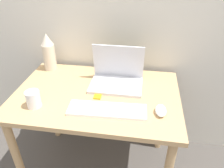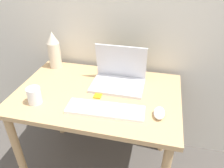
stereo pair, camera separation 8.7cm
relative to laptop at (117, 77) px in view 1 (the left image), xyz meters
The scene contains 7 objects.
desk 0.23m from the laptop, 130.92° to the right, with size 1.04×0.70×0.72m.
laptop is the anchor object (origin of this frame).
keyboard 0.31m from the laptop, 92.69° to the right, with size 0.45×0.15×0.02m.
mouse 0.39m from the laptop, 43.77° to the right, with size 0.06×0.11×0.04m.
vase 0.55m from the laptop, 165.41° to the left, with size 0.09×0.09×0.28m.
mp3_player 0.20m from the laptop, 119.44° to the right, with size 0.04×0.06×0.01m.
mug 0.54m from the laptop, 143.87° to the right, with size 0.08×0.08×0.10m.
Camera 1 is at (0.27, -0.77, 1.51)m, focal length 35.00 mm.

